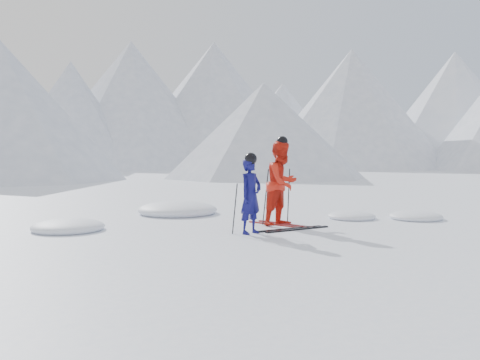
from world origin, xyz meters
TOP-DOWN VIEW (x-y plane):
  - ground at (0.00, 0.00)m, footprint 160.00×160.00m
  - mountain_range at (5.71, 35.31)m, footprint 106.15×62.94m
  - skier_blue at (-1.82, -0.16)m, footprint 0.67×0.55m
  - skier_red at (-0.51, 0.52)m, footprint 1.13×0.99m
  - pole_blue_left at (-2.12, -0.01)m, footprint 0.11×0.08m
  - pole_blue_right at (-1.57, 0.09)m, footprint 0.11×0.07m
  - pole_red_left at (-0.81, 0.77)m, footprint 0.13×0.10m
  - pole_red_right at (-0.21, 0.67)m, footprint 0.13×0.09m
  - ski_worn_left at (-0.63, 0.52)m, footprint 0.61×1.65m
  - ski_worn_right at (-0.39, 0.52)m, footprint 0.50×1.67m
  - ski_loose_a at (-0.76, -0.12)m, footprint 1.70×0.13m
  - ski_loose_b at (-0.66, -0.27)m, footprint 1.70×0.11m
  - snow_lumps at (-1.46, 2.66)m, footprint 9.55×5.99m

SIDE VIEW (x-z plane):
  - ground at x=0.00m, z-range 0.00..0.00m
  - snow_lumps at x=-1.46m, z-range -0.24..0.24m
  - ski_worn_left at x=-0.63m, z-range 0.00..0.03m
  - ski_worn_right at x=-0.39m, z-range 0.00..0.03m
  - ski_loose_a at x=-0.76m, z-range 0.00..0.03m
  - ski_loose_b at x=-0.66m, z-range 0.00..0.03m
  - pole_blue_left at x=-2.12m, z-range 0.00..1.07m
  - pole_blue_right at x=-1.57m, z-range 0.00..1.07m
  - pole_red_right at x=-0.21m, z-range 0.00..1.32m
  - pole_red_left at x=-0.81m, z-range 0.00..1.32m
  - skier_blue at x=-1.82m, z-range 0.00..1.60m
  - skier_red at x=-0.51m, z-range 0.00..1.99m
  - mountain_range at x=5.71m, z-range -1.04..14.49m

